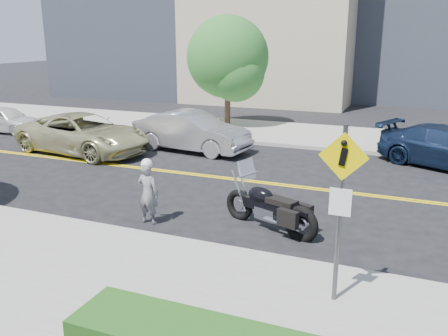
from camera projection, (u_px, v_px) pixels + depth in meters
name	position (u px, v px, depth m)	size (l,w,h in m)	color
ground_plane	(236.00, 179.00, 15.23)	(120.00, 120.00, 0.00)	black
sidewalk_near	(87.00, 288.00, 8.53)	(60.00, 5.00, 0.15)	#9E9B91
sidewalk_far	(294.00, 134.00, 21.89)	(60.00, 5.00, 0.15)	#9E9B91
pedestrian_sign	(341.00, 198.00, 7.54)	(0.78, 0.08, 3.00)	#4C4C51
motorcyclist	(148.00, 191.00, 11.47)	(0.58, 0.40, 1.64)	#98999D
motorcycle	(270.00, 197.00, 11.14)	(2.59, 0.79, 1.57)	black
suv	(83.00, 134.00, 18.53)	(2.54, 5.51, 1.53)	#C5C190
parked_car_white	(6.00, 119.00, 22.53)	(1.47, 3.65, 1.25)	white
parked_car_silver	(192.00, 132.00, 18.82)	(1.66, 4.77, 1.57)	#9D9EA4
tree_far_a	(228.00, 57.00, 23.03)	(3.99, 3.99, 5.45)	#382619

